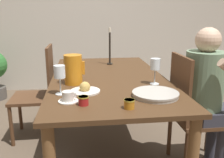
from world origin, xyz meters
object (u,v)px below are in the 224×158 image
Objects in this scene: bread_plate at (85,89)px; jam_jar_amber at (129,103)px; teacup_near_person at (68,97)px; serving_tray at (155,94)px; wine_glass_juice at (60,73)px; wine_glass_water at (155,65)px; jam_jar_red at (83,100)px; red_pitcher at (73,69)px; chair_opposite at (40,91)px; candlestick_tall at (110,50)px; teacup_across at (72,69)px; person_seated at (208,89)px; chair_person_side at (192,111)px.

bread_plate is 0.42m from jam_jar_amber.
teacup_near_person is 1.96× the size of jam_jar_amber.
teacup_near_person is at bearing -177.00° from serving_tray.
wine_glass_juice is 0.21m from bread_plate.
wine_glass_water reaches higher than jam_jar_red.
red_pitcher is at bearing 145.80° from serving_tray.
chair_opposite is 0.84m from candlestick_tall.
teacup_near_person is 0.21m from bread_plate.
wine_glass_juice is (0.29, -0.86, 0.39)m from chair_opposite.
teacup_across is at bearing 99.67° from bread_plate.
wine_glass_juice reaches higher than bread_plate.
person_seated is at bearing 14.36° from teacup_near_person.
wine_glass_water is 0.72m from wine_glass_juice.
chair_opposite reaches higher than wine_glass_water.
wine_glass_juice is 3.09× the size of jam_jar_red.
chair_person_side is 0.22m from person_seated.
person_seated reaches higher than chair_person_side.
chair_person_side is 1.06m from teacup_near_person.
wine_glass_water is at bearing -125.37° from chair_opposite.
red_pitcher is 0.59× the size of candlestick_tall.
wine_glass_juice is 0.52× the size of candlestick_tall.
teacup_near_person is (-1.07, -0.27, 0.07)m from person_seated.
chair_opposite is 0.49m from teacup_across.
chair_opposite is at bearing -118.03° from chair_person_side.
wine_glass_juice is at bearing 110.88° from teacup_near_person.
wine_glass_water is at bearing -89.86° from chair_person_side.
serving_tray is (-0.50, -0.24, 0.06)m from person_seated.
jam_jar_red is (0.09, -0.07, 0.00)m from teacup_near_person.
red_pitcher is 0.41m from teacup_near_person.
teacup_near_person is at bearing -161.25° from chair_opposite.
red_pitcher reaches higher than teacup_across.
jam_jar_red is at bearing -37.17° from teacup_near_person.
teacup_near_person is at bearing -154.21° from wine_glass_water.
wine_glass_juice is at bearing -83.92° from person_seated.
jam_jar_amber is at bearing -121.57° from wine_glass_water.
jam_jar_amber is at bearing -58.68° from person_seated.
person_seated reaches higher than teacup_across.
bread_plate is (-0.46, 0.15, 0.00)m from serving_tray.
jam_jar_amber is (-0.21, -0.19, 0.02)m from serving_tray.
wine_glass_water is 1.59× the size of teacup_across.
wine_glass_water is at bearing 74.80° from serving_tray.
wine_glass_juice is 0.29m from jam_jar_red.
teacup_across reaches higher than jam_jar_amber.
bread_plate is at bearing -151.57° from chair_opposite.
person_seated is 1.10m from teacup_near_person.
bread_plate reaches higher than jam_jar_amber.
teacup_near_person reaches higher than jam_jar_red.
teacup_across is at bearing 142.66° from wine_glass_water.
chair_person_side is 0.56m from serving_tray.
wine_glass_juice is 0.95× the size of bread_plate.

